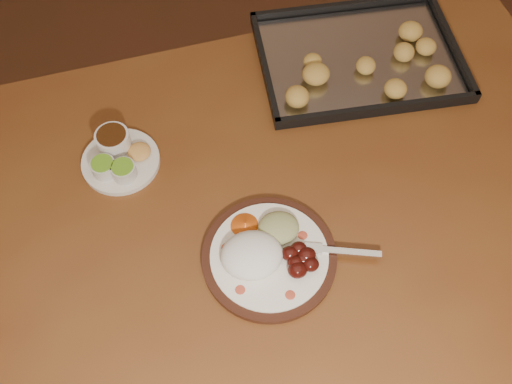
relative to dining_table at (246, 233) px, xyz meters
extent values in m
cube|color=brown|center=(0.00, 0.00, 0.08)|extent=(1.60, 1.08, 0.04)
cylinder|color=#442614|center=(0.63, 0.46, -0.30)|extent=(0.07, 0.07, 0.71)
cylinder|color=#32160E|center=(0.03, -0.11, 0.10)|extent=(0.24, 0.24, 0.01)
cylinder|color=white|center=(0.03, -0.11, 0.11)|extent=(0.21, 0.21, 0.01)
ellipsoid|color=#BE442D|center=(-0.03, -0.16, 0.11)|extent=(0.02, 0.02, 0.00)
ellipsoid|color=#BE442D|center=(0.05, -0.19, 0.11)|extent=(0.02, 0.02, 0.00)
ellipsoid|color=#BE442D|center=(0.09, -0.08, 0.11)|extent=(0.02, 0.02, 0.00)
ellipsoid|color=#BE442D|center=(-0.05, -0.08, 0.11)|extent=(0.02, 0.02, 0.00)
ellipsoid|color=white|center=(0.00, -0.11, 0.13)|extent=(0.12, 0.11, 0.05)
ellipsoid|color=#4A0E0A|center=(0.07, -0.13, 0.13)|extent=(0.03, 0.03, 0.02)
ellipsoid|color=#4A0E0A|center=(0.09, -0.12, 0.13)|extent=(0.03, 0.03, 0.02)
ellipsoid|color=#4A0E0A|center=(0.08, -0.11, 0.13)|extent=(0.03, 0.03, 0.02)
ellipsoid|color=#4A0E0A|center=(0.09, -0.14, 0.13)|extent=(0.03, 0.03, 0.02)
ellipsoid|color=#4A0E0A|center=(0.06, -0.12, 0.13)|extent=(0.03, 0.03, 0.02)
ellipsoid|color=#4A0E0A|center=(0.08, -0.13, 0.13)|extent=(0.03, 0.03, 0.02)
ellipsoid|color=#4A0E0A|center=(0.07, -0.15, 0.13)|extent=(0.03, 0.03, 0.02)
ellipsoid|color=tan|center=(0.05, -0.06, 0.12)|extent=(0.08, 0.08, 0.03)
cone|color=#C84E12|center=(-0.01, -0.04, 0.12)|extent=(0.07, 0.07, 0.02)
cube|color=silver|center=(0.17, -0.12, 0.12)|extent=(0.12, 0.04, 0.00)
cube|color=silver|center=(0.11, -0.11, 0.12)|extent=(0.04, 0.03, 0.00)
cylinder|color=silver|center=(0.09, -0.11, 0.12)|extent=(0.03, 0.01, 0.00)
cylinder|color=silver|center=(0.09, -0.11, 0.12)|extent=(0.03, 0.01, 0.00)
cylinder|color=silver|center=(0.09, -0.10, 0.12)|extent=(0.03, 0.01, 0.00)
cylinder|color=silver|center=(0.09, -0.10, 0.12)|extent=(0.03, 0.01, 0.00)
cylinder|color=silver|center=(-0.23, 0.15, 0.10)|extent=(0.16, 0.16, 0.01)
cylinder|color=beige|center=(-0.26, 0.12, 0.12)|extent=(0.05, 0.05, 0.03)
cylinder|color=#5C971E|center=(-0.26, 0.12, 0.14)|extent=(0.04, 0.04, 0.00)
cylinder|color=beige|center=(-0.22, 0.11, 0.12)|extent=(0.05, 0.05, 0.03)
cylinder|color=#5C971E|center=(-0.22, 0.11, 0.14)|extent=(0.04, 0.04, 0.00)
cylinder|color=silver|center=(-0.24, 0.18, 0.13)|extent=(0.07, 0.07, 0.04)
cylinder|color=#351A09|center=(-0.24, 0.18, 0.15)|extent=(0.06, 0.06, 0.00)
ellipsoid|color=gold|center=(-0.19, 0.15, 0.12)|extent=(0.05, 0.05, 0.02)
cube|color=black|center=(0.31, 0.34, 0.10)|extent=(0.44, 0.33, 0.01)
cube|color=black|center=(0.31, 0.50, 0.12)|extent=(0.44, 0.02, 0.02)
cube|color=black|center=(0.31, 0.18, 0.12)|extent=(0.44, 0.02, 0.02)
cube|color=black|center=(0.52, 0.34, 0.12)|extent=(0.01, 0.32, 0.02)
cube|color=black|center=(0.09, 0.34, 0.12)|extent=(0.01, 0.32, 0.02)
cube|color=#B9B9BE|center=(0.31, 0.34, 0.11)|extent=(0.41, 0.30, 0.00)
ellipsoid|color=gold|center=(0.36, 0.34, 0.13)|extent=(0.05, 0.05, 0.03)
ellipsoid|color=gold|center=(0.40, 0.39, 0.13)|extent=(0.07, 0.07, 0.03)
ellipsoid|color=gold|center=(0.32, 0.44, 0.13)|extent=(0.05, 0.06, 0.03)
ellipsoid|color=gold|center=(0.24, 0.39, 0.13)|extent=(0.06, 0.07, 0.03)
ellipsoid|color=gold|center=(0.22, 0.37, 0.13)|extent=(0.06, 0.06, 0.03)
ellipsoid|color=gold|center=(0.26, 0.33, 0.13)|extent=(0.06, 0.06, 0.03)
ellipsoid|color=gold|center=(0.25, 0.28, 0.13)|extent=(0.06, 0.07, 0.03)
ellipsoid|color=gold|center=(0.32, 0.24, 0.13)|extent=(0.05, 0.06, 0.03)
ellipsoid|color=gold|center=(0.41, 0.31, 0.13)|extent=(0.07, 0.07, 0.03)
camera|label=1|loc=(-0.06, -0.52, 1.05)|focal=40.00mm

